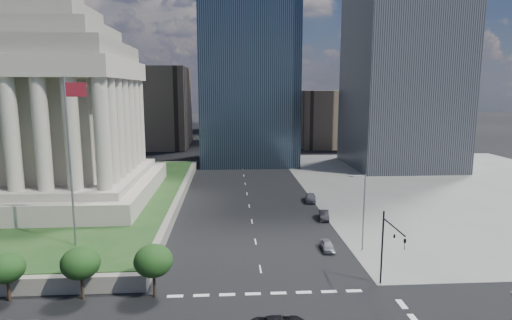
{
  "coord_description": "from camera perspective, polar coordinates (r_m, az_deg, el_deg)",
  "views": [
    {
      "loc": [
        -3.46,
        -26.34,
        20.44
      ],
      "look_at": [
        -0.32,
        22.89,
        12.26
      ],
      "focal_mm": 30.0,
      "sensor_mm": 36.0,
      "label": 1
    }
  ],
  "objects": [
    {
      "name": "building_filler_nw",
      "position": [
        158.7,
        -13.37,
        6.83
      ],
      "size": [
        24.0,
        30.0,
        28.0
      ],
      "primitive_type": "cube",
      "color": "brown",
      "rests_on": "ground"
    },
    {
      "name": "sidewalk_ne",
      "position": [
        101.57,
        25.63,
        -3.13
      ],
      "size": [
        68.0,
        90.0,
        0.03
      ],
      "primitive_type": "cube",
      "color": "slate",
      "rests_on": "ground"
    },
    {
      "name": "parked_sedan_mid",
      "position": [
        69.26,
        9.06,
        -7.28
      ],
      "size": [
        2.07,
        4.33,
        1.37
      ],
      "primitive_type": "imported",
      "rotation": [
        0.0,
        0.0,
        -0.16
      ],
      "color": "black",
      "rests_on": "ground"
    },
    {
      "name": "parked_sedan_near",
      "position": [
        56.66,
        9.48,
        -11.18
      ],
      "size": [
        1.58,
        3.76,
        1.27
      ],
      "primitive_type": "imported",
      "rotation": [
        0.0,
        0.0,
        -0.02
      ],
      "color": "gray",
      "rests_on": "ground"
    },
    {
      "name": "midrise_glass",
      "position": [
        121.83,
        -1.1,
        13.91
      ],
      "size": [
        26.0,
        26.0,
        60.0
      ],
      "primitive_type": "cube",
      "color": "black",
      "rests_on": "ground"
    },
    {
      "name": "ground",
      "position": [
        128.02,
        -2.05,
        0.22
      ],
      "size": [
        500.0,
        500.0,
        0.0
      ],
      "primitive_type": "plane",
      "color": "black",
      "rests_on": "ground"
    },
    {
      "name": "traffic_signal_ne",
      "position": [
        45.69,
        17.32,
        -10.45
      ],
      "size": [
        0.3,
        5.74,
        8.0
      ],
      "color": "black",
      "rests_on": "ground"
    },
    {
      "name": "parked_sedan_far",
      "position": [
        79.41,
        7.3,
        -5.0
      ],
      "size": [
        2.58,
        4.84,
        1.57
      ],
      "primitive_type": "imported",
      "rotation": [
        0.0,
        0.0,
        -0.17
      ],
      "color": "#595B60",
      "rests_on": "ground"
    },
    {
      "name": "building_filler_ne",
      "position": [
        160.65,
        9.16,
        5.56
      ],
      "size": [
        20.0,
        30.0,
        20.0
      ],
      "primitive_type": "cube",
      "color": "brown",
      "rests_on": "ground"
    },
    {
      "name": "street_lamp_north",
      "position": [
        55.99,
        14.02,
        -6.18
      ],
      "size": [
        2.13,
        0.22,
        10.0
      ],
      "color": "slate",
      "rests_on": "ground"
    },
    {
      "name": "flagpole",
      "position": [
        54.08,
        -23.47,
        0.84
      ],
      "size": [
        2.52,
        0.24,
        20.0
      ],
      "color": "slate",
      "rests_on": "plaza_lawn"
    },
    {
      "name": "war_memorial",
      "position": [
        80.37,
        -26.34,
        9.14
      ],
      "size": [
        34.0,
        34.0,
        39.0
      ],
      "primitive_type": null,
      "color": "#ADA291",
      "rests_on": "plaza_lawn"
    }
  ]
}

